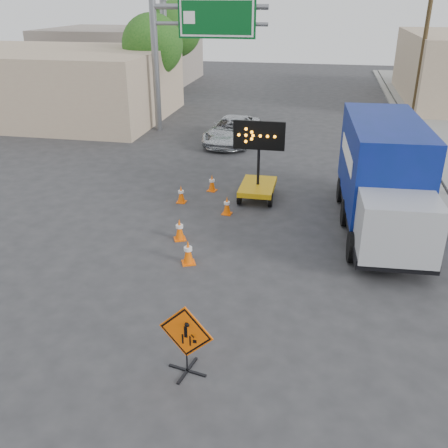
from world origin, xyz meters
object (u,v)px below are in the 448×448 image
(pickup_truck, at_px, (232,130))
(arrow_board, at_px, (258,182))
(box_truck, at_px, (383,183))
(construction_sign, at_px, (186,338))

(pickup_truck, bearing_deg, arrow_board, -67.35)
(box_truck, bearing_deg, construction_sign, -121.59)
(arrow_board, relative_size, box_truck, 0.40)
(construction_sign, height_order, pickup_truck, construction_sign)
(pickup_truck, distance_m, box_truck, 11.29)
(construction_sign, distance_m, arrow_board, 9.68)
(construction_sign, distance_m, box_truck, 9.00)
(arrow_board, distance_m, pickup_truck, 7.75)
(arrow_board, bearing_deg, box_truck, -23.22)
(box_truck, bearing_deg, arrow_board, 153.72)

